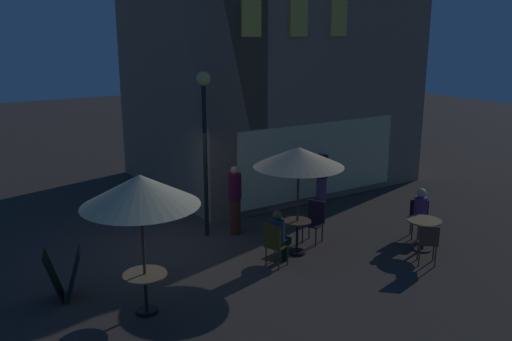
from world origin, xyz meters
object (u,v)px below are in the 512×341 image
cafe_table_1 (145,284)px  patron_standing_2 (322,180)px  cafe_chair_3 (419,215)px  cafe_chair_1 (315,218)px  patron_seated_0 (279,234)px  patron_standing_3 (235,200)px  cafe_chair_0 (274,242)px  cafe_chair_2 (428,240)px  menu_sandwich_board (64,274)px  patio_umbrella_0 (299,157)px  patron_seated_1 (421,211)px  cafe_table_2 (424,228)px  cafe_table_0 (297,232)px  street_lamp_near_corner (204,122)px  patio_umbrella_1 (140,191)px

cafe_table_1 → patron_standing_2: bearing=22.9°
cafe_table_1 → cafe_chair_3: cafe_chair_3 is taller
cafe_chair_1 → patron_seated_0: patron_seated_0 is taller
patron_standing_3 → cafe_chair_0: bearing=50.6°
cafe_table_1 → cafe_chair_1: 4.67m
cafe_chair_2 → patron_standing_2: 3.93m
menu_sandwich_board → patron_standing_3: size_ratio=0.54×
patio_umbrella_0 → patron_seated_0: patio_umbrella_0 is taller
patio_umbrella_0 → patron_seated_0: bearing=-159.7°
cafe_chair_1 → patron_seated_1: size_ratio=0.79×
cafe_table_1 → cafe_table_2: size_ratio=1.00×
cafe_table_0 → patron_seated_0: 0.74m
patron_seated_1 → patron_standing_2: patron_standing_2 is taller
cafe_chair_1 → patron_seated_0: bearing=-2.1°
street_lamp_near_corner → cafe_table_0: size_ratio=5.07×
patron_standing_2 → cafe_chair_3: bearing=-72.1°
patron_seated_0 → cafe_chair_0: bearing=180.0°
cafe_table_2 → street_lamp_near_corner: bearing=136.4°
menu_sandwich_board → cafe_chair_0: (4.01, -0.98, 0.08)m
street_lamp_near_corner → patron_standing_3: (0.62, -0.29, -1.90)m
cafe_table_1 → patron_standing_2: (6.05, 2.55, 0.35)m
patron_seated_1 → menu_sandwich_board: bearing=-58.0°
patron_standing_2 → cafe_chair_1: bearing=-132.6°
cafe_chair_1 → cafe_chair_2: (1.12, -2.34, -0.01)m
cafe_table_0 → patron_standing_3: size_ratio=0.46×
street_lamp_near_corner → patron_seated_0: 3.14m
cafe_chair_2 → patio_umbrella_0: bearing=88.0°
cafe_chair_2 → cafe_chair_0: bearing=102.5°
cafe_table_0 → patron_seated_1: (2.98, -0.86, 0.18)m
cafe_chair_0 → patron_seated_1: bearing=-28.6°
patio_umbrella_0 → patron_seated_0: 1.66m
patio_umbrella_0 → patron_seated_1: 3.44m
cafe_chair_2 → patron_seated_0: (-2.59, 1.73, 0.13)m
patio_umbrella_1 → cafe_chair_3: patio_umbrella_1 is taller
cafe_table_1 → cafe_chair_2: 5.85m
street_lamp_near_corner → patron_standing_2: 3.90m
cafe_table_0 → patron_standing_3: bearing=106.2°
patio_umbrella_1 → patron_seated_1: size_ratio=2.06×
street_lamp_near_corner → cafe_table_2: bearing=-43.6°
cafe_chair_1 → patron_seated_1: (2.19, -1.22, 0.12)m
cafe_chair_0 → patron_standing_3: patron_standing_3 is taller
patio_umbrella_1 → patron_standing_2: (6.05, 2.55, -1.33)m
cafe_table_1 → cafe_chair_2: cafe_chair_2 is taller
patron_standing_2 → patron_standing_3: patron_standing_2 is taller
cafe_table_0 → cafe_table_1: cafe_table_0 is taller
patio_umbrella_0 → cafe_chair_2: (1.91, -1.98, -1.63)m
cafe_table_0 → cafe_chair_0: bearing=-159.7°
cafe_chair_3 → patron_seated_1: (-0.10, -0.11, 0.15)m
cafe_table_0 → patron_standing_2: size_ratio=0.44×
patio_umbrella_0 → patio_umbrella_1: patio_umbrella_1 is taller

